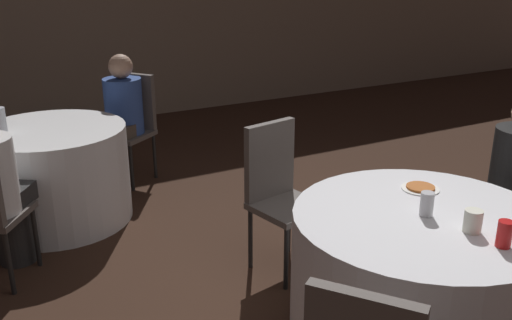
{
  "coord_description": "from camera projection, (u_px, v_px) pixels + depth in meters",
  "views": [
    {
      "loc": [
        -1.9,
        -1.93,
        1.93
      ],
      "look_at": [
        -0.45,
        0.77,
        0.83
      ],
      "focal_mm": 40.0,
      "sensor_mm": 36.0,
      "label": 1
    }
  ],
  "objects": [
    {
      "name": "wall_back",
      "position": [
        121.0,
        3.0,
        6.76
      ],
      "size": [
        16.0,
        0.06,
        2.8
      ],
      "color": "gray",
      "rests_on": "ground_plane"
    },
    {
      "name": "table_near",
      "position": [
        416.0,
        280.0,
        2.92
      ],
      "size": [
        1.29,
        1.29,
        0.73
      ],
      "color": "silver",
      "rests_on": "ground_plane"
    },
    {
      "name": "table_far",
      "position": [
        55.0,
        175.0,
        4.32
      ],
      "size": [
        1.11,
        1.11,
        0.73
      ],
      "color": "white",
      "rests_on": "ground_plane"
    },
    {
      "name": "chair_near_north",
      "position": [
        278.0,
        184.0,
        3.62
      ],
      "size": [
        0.47,
        0.48,
        0.95
      ],
      "rotation": [
        0.0,
        0.0,
        -2.94
      ],
      "color": "#59514C",
      "rests_on": "ground_plane"
    },
    {
      "name": "chair_far_northeast",
      "position": [
        132.0,
        118.0,
        5.08
      ],
      "size": [
        0.56,
        0.56,
        0.95
      ],
      "rotation": [
        0.0,
        0.0,
        -4.08
      ],
      "color": "#59514C",
      "rests_on": "ground_plane"
    },
    {
      "name": "person_black_shirt",
      "position": [
        509.0,
        195.0,
        3.38
      ],
      "size": [
        0.5,
        0.37,
        1.17
      ],
      "rotation": [
        0.0,
        0.0,
        -4.51
      ],
      "color": "#4C4238",
      "rests_on": "ground_plane"
    },
    {
      "name": "person_blue_shirt",
      "position": [
        120.0,
        121.0,
        4.93
      ],
      "size": [
        0.47,
        0.45,
        1.15
      ],
      "rotation": [
        0.0,
        0.0,
        -4.08
      ],
      "color": "#4C4238",
      "rests_on": "ground_plane"
    },
    {
      "name": "pizza_plate_near",
      "position": [
        420.0,
        188.0,
        3.1
      ],
      "size": [
        0.21,
        0.21,
        0.02
      ],
      "color": "white",
      "rests_on": "table_near"
    },
    {
      "name": "soda_can_silver",
      "position": [
        427.0,
        204.0,
        2.77
      ],
      "size": [
        0.07,
        0.07,
        0.12
      ],
      "color": "silver",
      "rests_on": "table_near"
    },
    {
      "name": "soda_can_red",
      "position": [
        504.0,
        234.0,
        2.47
      ],
      "size": [
        0.07,
        0.07,
        0.12
      ],
      "color": "red",
      "rests_on": "table_near"
    },
    {
      "name": "cup_near",
      "position": [
        473.0,
        221.0,
        2.61
      ],
      "size": [
        0.08,
        0.08,
        0.11
      ],
      "color": "silver",
      "rests_on": "table_near"
    },
    {
      "name": "bottle_far",
      "position": [
        0.0,
        122.0,
        4.0
      ],
      "size": [
        0.09,
        0.09,
        0.2
      ],
      "color": "silver",
      "rests_on": "table_far"
    }
  ]
}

